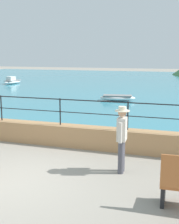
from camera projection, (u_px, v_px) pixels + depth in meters
name	position (u px, v px, depth m)	size (l,w,h in m)	color
ground_plane	(8.00, 180.00, 7.54)	(120.00, 120.00, 0.00)	gray
promenade_wall	(61.00, 135.00, 10.46)	(20.00, 0.56, 0.70)	tan
railing	(60.00, 106.00, 10.28)	(18.44, 0.04, 0.90)	black
lake_water	(150.00, 84.00, 31.61)	(64.00, 44.32, 0.06)	teal
person_walking	(122.00, 136.00, 7.91)	(0.38, 0.57, 1.75)	#4C4C56
boat_0	(117.00, 98.00, 20.00)	(2.42, 1.27, 0.36)	white
boat_2	(12.00, 81.00, 31.24)	(1.15, 2.38, 0.76)	white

